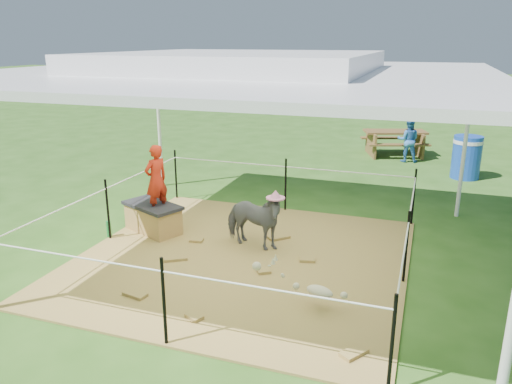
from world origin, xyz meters
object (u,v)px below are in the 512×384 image
(foal, at_px, (320,289))
(picnic_table_near, at_px, (394,143))
(green_bottle, at_px, (109,229))
(trash_barrel, at_px, (466,157))
(pony, at_px, (253,220))
(straw_bale, at_px, (153,219))
(distant_person, at_px, (408,140))
(woman, at_px, (156,174))

(foal, xyz_separation_m, picnic_table_near, (0.17, 8.78, 0.06))
(green_bottle, distance_m, trash_barrel, 8.03)
(green_bottle, bearing_deg, foal, -16.63)
(trash_barrel, distance_m, picnic_table_near, 2.57)
(pony, bearing_deg, straw_bale, 98.36)
(trash_barrel, height_order, distant_person, distant_person)
(distant_person, bearing_deg, woman, 55.90)
(woman, height_order, foal, woman)
(straw_bale, xyz_separation_m, picnic_table_near, (3.28, 7.23, 0.10))
(trash_barrel, xyz_separation_m, distant_person, (-1.35, 1.23, 0.08))
(straw_bale, bearing_deg, picnic_table_near, 65.61)
(distant_person, bearing_deg, trash_barrel, 131.86)
(picnic_table_near, bearing_deg, pony, -120.53)
(foal, bearing_deg, picnic_table_near, 105.08)
(straw_bale, distance_m, distant_person, 7.53)
(woman, bearing_deg, picnic_table_near, -179.93)
(woman, xyz_separation_m, foal, (3.01, -1.54, -0.74))
(green_bottle, bearing_deg, woman, 34.70)
(straw_bale, height_order, woman, woman)
(green_bottle, height_order, distant_person, distant_person)
(woman, distance_m, foal, 3.46)
(woman, height_order, picnic_table_near, woman)
(straw_bale, bearing_deg, foal, -26.41)
(foal, bearing_deg, green_bottle, 179.58)
(woman, bearing_deg, pony, 110.42)
(straw_bale, distance_m, woman, 0.78)
(foal, distance_m, distant_person, 8.14)
(trash_barrel, bearing_deg, foal, -105.45)
(trash_barrel, bearing_deg, distant_person, 137.51)
(straw_bale, bearing_deg, trash_barrel, 46.83)
(green_bottle, bearing_deg, picnic_table_near, 63.51)
(straw_bale, xyz_separation_m, trash_barrel, (5.01, 5.34, 0.25))
(straw_bale, xyz_separation_m, foal, (3.11, -1.54, 0.04))
(woman, xyz_separation_m, green_bottle, (-0.65, -0.45, -0.86))
(trash_barrel, relative_size, picnic_table_near, 0.60)
(foal, relative_size, trash_barrel, 0.93)
(straw_bale, distance_m, trash_barrel, 7.32)
(pony, distance_m, picnic_table_near, 7.49)
(trash_barrel, relative_size, distant_person, 0.86)
(woman, distance_m, green_bottle, 1.16)
(foal, bearing_deg, trash_barrel, 90.77)
(straw_bale, xyz_separation_m, pony, (1.77, -0.10, 0.23))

